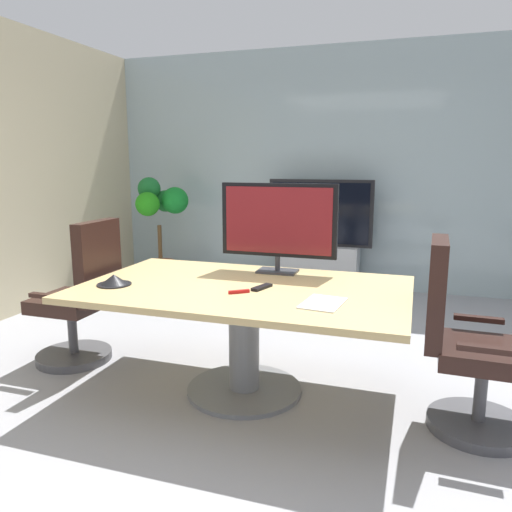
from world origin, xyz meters
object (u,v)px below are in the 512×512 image
object	(u,v)px
office_chair_left	(81,304)
conference_phone	(114,280)
wall_display_unit	(319,254)
office_chair_right	(465,352)
tv_monitor	(278,223)
potted_plant	(161,219)
remote_control	(262,287)
conference_table	(244,311)

from	to	relation	value
office_chair_left	conference_phone	xyz separation A→B (m)	(0.53, -0.33, 0.30)
office_chair_left	wall_display_unit	xyz separation A→B (m)	(1.30, 2.63, -0.01)
office_chair_right	tv_monitor	xyz separation A→B (m)	(-1.24, 0.49, 0.63)
tv_monitor	potted_plant	world-z (taller)	tv_monitor
wall_display_unit	remote_control	xyz separation A→B (m)	(0.16, -2.75, 0.29)
wall_display_unit	conference_phone	bearing A→B (deg)	-104.64
tv_monitor	wall_display_unit	distance (m)	2.36
office_chair_right	potted_plant	world-z (taller)	potted_plant
office_chair_right	conference_phone	world-z (taller)	office_chair_right
office_chair_right	tv_monitor	world-z (taller)	tv_monitor
potted_plant	remote_control	world-z (taller)	potted_plant
wall_display_unit	potted_plant	xyz separation A→B (m)	(-1.91, -0.28, 0.38)
office_chair_right	wall_display_unit	size ratio (longest dim) A/B	0.83
conference_table	wall_display_unit	size ratio (longest dim) A/B	1.58
conference_table	remote_control	distance (m)	0.22
conference_table	office_chair_right	distance (m)	1.34
conference_table	potted_plant	bearing A→B (deg)	128.56
tv_monitor	wall_display_unit	bearing A→B (deg)	93.20
conference_phone	office_chair_left	bearing A→B (deg)	148.22
tv_monitor	remote_control	size ratio (longest dim) A/B	4.94
office_chair_right	conference_table	bearing A→B (deg)	90.55
wall_display_unit	potted_plant	size ratio (longest dim) A/B	0.99
office_chair_right	tv_monitor	bearing A→B (deg)	70.37
office_chair_right	remote_control	distance (m)	1.23
conference_phone	tv_monitor	bearing A→B (deg)	37.66
office_chair_left	office_chair_right	bearing A→B (deg)	87.24
potted_plant	office_chair_right	bearing A→B (deg)	-36.99
conference_table	wall_display_unit	world-z (taller)	wall_display_unit
potted_plant	conference_phone	xyz separation A→B (m)	(1.14, -2.68, -0.06)
conference_phone	office_chair_right	bearing A→B (deg)	5.56
potted_plant	conference_phone	size ratio (longest dim) A/B	6.01
tv_monitor	office_chair_right	bearing A→B (deg)	-21.44
conference_table	conference_phone	distance (m)	0.86
wall_display_unit	conference_phone	distance (m)	3.07
conference_table	conference_phone	size ratio (longest dim) A/B	9.40
conference_table	tv_monitor	distance (m)	0.70
potted_plant	conference_phone	distance (m)	2.91
office_chair_left	remote_control	distance (m)	1.49
conference_phone	potted_plant	bearing A→B (deg)	113.07
tv_monitor	remote_control	xyz separation A→B (m)	(0.04, -0.48, -0.35)
office_chair_right	remote_control	xyz separation A→B (m)	(-1.20, 0.00, 0.28)
tv_monitor	remote_control	world-z (taller)	tv_monitor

